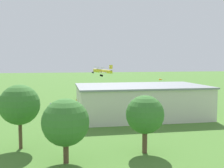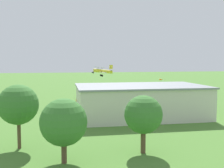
% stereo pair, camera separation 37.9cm
% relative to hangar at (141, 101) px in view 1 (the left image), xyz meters
% --- Properties ---
extents(ground_plane, '(400.00, 400.00, 0.00)m').
position_rel_hangar_xyz_m(ground_plane, '(4.92, -34.73, -3.42)').
color(ground_plane, '#47752D').
extents(hangar, '(27.63, 17.05, 6.82)m').
position_rel_hangar_xyz_m(hangar, '(0.00, 0.00, 0.00)').
color(hangar, beige).
rests_on(hangar, ground_plane).
extents(biplane, '(6.98, 9.03, 3.66)m').
position_rel_hangar_xyz_m(biplane, '(3.52, -28.12, 5.57)').
color(biplane, yellow).
extents(car_silver, '(2.07, 4.25, 1.68)m').
position_rel_hangar_xyz_m(car_silver, '(11.43, -13.62, -2.55)').
color(car_silver, '#B7B7BC').
rests_on(car_silver, ground_plane).
extents(car_green, '(2.18, 4.14, 1.67)m').
position_rel_hangar_xyz_m(car_green, '(18.50, -11.33, -2.56)').
color(car_green, '#1E6B38').
rests_on(car_green, ground_plane).
extents(car_blue, '(2.08, 4.27, 1.68)m').
position_rel_hangar_xyz_m(car_blue, '(25.58, -13.84, -2.55)').
color(car_blue, '#23389E').
rests_on(car_blue, ground_plane).
extents(truck_flatbed_blue, '(2.51, 6.91, 3.04)m').
position_rel_hangar_xyz_m(truck_flatbed_blue, '(-12.26, -15.64, -1.77)').
color(truck_flatbed_blue, '#2D4C8C').
rests_on(truck_flatbed_blue, ground_plane).
extents(person_walking_on_apron, '(0.49, 0.49, 1.66)m').
position_rel_hangar_xyz_m(person_walking_on_apron, '(12.27, -18.68, -2.59)').
color(person_walking_on_apron, '#3F3F47').
rests_on(person_walking_on_apron, ground_plane).
extents(person_watching_takeoff, '(0.46, 0.46, 1.68)m').
position_rel_hangar_xyz_m(person_watching_takeoff, '(7.37, -14.46, -2.58)').
color(person_watching_takeoff, '#72338C').
rests_on(person_watching_takeoff, ground_plane).
extents(tree_behind_hangar_left, '(4.98, 4.98, 7.57)m').
position_rel_hangar_xyz_m(tree_behind_hangar_left, '(6.77, 22.34, 1.63)').
color(tree_behind_hangar_left, brown).
rests_on(tree_behind_hangar_left, ground_plane).
extents(tree_behind_hangar_right, '(5.58, 5.58, 7.65)m').
position_rel_hangar_xyz_m(tree_behind_hangar_right, '(16.97, 23.74, 1.42)').
color(tree_behind_hangar_right, brown).
rests_on(tree_behind_hangar_right, ground_plane).
extents(tree_near_perimeter_road, '(5.48, 5.48, 8.82)m').
position_rel_hangar_xyz_m(tree_near_perimeter_road, '(22.81, 17.11, 2.64)').
color(tree_near_perimeter_road, brown).
rests_on(tree_near_perimeter_road, ground_plane).
extents(windsock, '(1.40, 1.39, 5.77)m').
position_rel_hangar_xyz_m(windsock, '(-19.31, -35.17, 1.66)').
color(windsock, silver).
rests_on(windsock, ground_plane).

